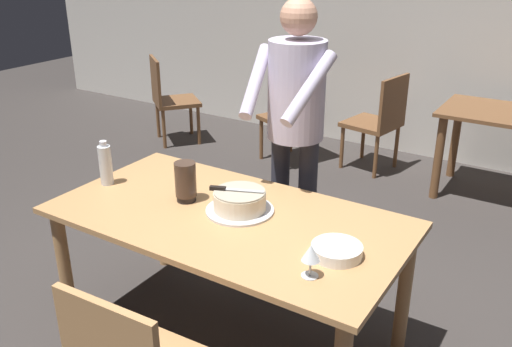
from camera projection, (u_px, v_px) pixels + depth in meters
The scene contains 14 objects.
ground_plane at pixel (230, 338), 2.98m from camera, with size 14.00×14.00×0.00m, color #383330.
back_wall at pixel (434, 16), 5.06m from camera, with size 10.00×0.12×2.70m, color beige.
main_dining_table at pixel (228, 233), 2.73m from camera, with size 1.75×0.92×0.75m.
cake_on_platter at pixel (240, 202), 2.70m from camera, with size 0.34×0.34×0.11m.
cake_knife at pixel (225, 189), 2.69m from camera, with size 0.26×0.12×0.02m.
plate_stack at pixel (337, 251), 2.33m from camera, with size 0.22×0.22×0.05m.
wine_glass_near at pixel (311, 254), 2.16m from camera, with size 0.08×0.08×0.14m.
water_bottle at pixel (105, 164), 2.99m from camera, with size 0.07×0.07×0.25m.
hurricane_lamp at pixel (186, 182), 2.80m from camera, with size 0.11×0.11×0.21m.
person_cutting_cake at pixel (295, 117), 3.09m from camera, with size 0.47×0.56×1.72m.
background_table at pixel (505, 132), 4.40m from camera, with size 1.00×0.70×0.74m.
background_chair_0 at pixel (379, 119), 4.99m from camera, with size 0.51×0.51×0.90m.
background_chair_1 at pixel (169, 97), 5.71m from camera, with size 0.62×0.62×0.90m.
background_chair_3 at pixel (295, 111), 5.24m from camera, with size 0.58×0.58×0.90m.
Camera 1 is at (1.40, -1.95, 1.99)m, focal length 38.56 mm.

